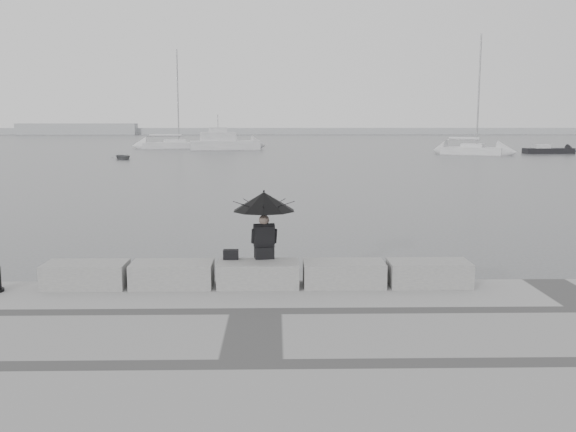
{
  "coord_description": "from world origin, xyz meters",
  "views": [
    {
      "loc": [
        0.35,
        -12.85,
        3.79
      ],
      "look_at": [
        0.66,
        3.0,
        1.4
      ],
      "focal_mm": 40.0,
      "sensor_mm": 36.0,
      "label": 1
    }
  ],
  "objects_px": {
    "seated_person": "(264,208)",
    "sailboat_left": "(175,144)",
    "small_motorboat": "(548,151)",
    "motor_cruiser": "(225,143)",
    "dinghy": "(123,157)",
    "sailboat_right": "(473,150)"
  },
  "relations": [
    {
      "from": "sailboat_right",
      "to": "small_motorboat",
      "type": "height_order",
      "value": "sailboat_right"
    },
    {
      "from": "seated_person",
      "to": "dinghy",
      "type": "relative_size",
      "value": 0.49
    },
    {
      "from": "motor_cruiser",
      "to": "small_motorboat",
      "type": "distance_m",
      "value": 38.5
    },
    {
      "from": "seated_person",
      "to": "dinghy",
      "type": "distance_m",
      "value": 51.61
    },
    {
      "from": "seated_person",
      "to": "motor_cruiser",
      "type": "relative_size",
      "value": 0.15
    },
    {
      "from": "sailboat_left",
      "to": "small_motorboat",
      "type": "xyz_separation_m",
      "value": [
        44.0,
        -13.71,
        -0.2
      ]
    },
    {
      "from": "sailboat_right",
      "to": "dinghy",
      "type": "xyz_separation_m",
      "value": [
        -36.22,
        -7.48,
        -0.3
      ]
    },
    {
      "from": "dinghy",
      "to": "sailboat_left",
      "type": "bearing_deg",
      "value": 56.82
    },
    {
      "from": "seated_person",
      "to": "sailboat_left",
      "type": "distance_m",
      "value": 73.86
    },
    {
      "from": "seated_person",
      "to": "sailboat_left",
      "type": "relative_size",
      "value": 0.11
    },
    {
      "from": "sailboat_right",
      "to": "dinghy",
      "type": "bearing_deg",
      "value": -138.21
    },
    {
      "from": "dinghy",
      "to": "sailboat_right",
      "type": "bearing_deg",
      "value": -18.0
    },
    {
      "from": "seated_person",
      "to": "small_motorboat",
      "type": "relative_size",
      "value": 0.25
    },
    {
      "from": "sailboat_left",
      "to": "small_motorboat",
      "type": "distance_m",
      "value": 46.08
    },
    {
      "from": "seated_person",
      "to": "sailboat_left",
      "type": "height_order",
      "value": "sailboat_left"
    },
    {
      "from": "small_motorboat",
      "to": "dinghy",
      "type": "distance_m",
      "value": 46.4
    },
    {
      "from": "seated_person",
      "to": "motor_cruiser",
      "type": "bearing_deg",
      "value": 85.01
    },
    {
      "from": "sailboat_left",
      "to": "sailboat_right",
      "type": "bearing_deg",
      "value": -32.43
    },
    {
      "from": "motor_cruiser",
      "to": "dinghy",
      "type": "xyz_separation_m",
      "value": [
        -8.3,
        -19.68,
        -0.65
      ]
    },
    {
      "from": "sailboat_left",
      "to": "sailboat_right",
      "type": "xyz_separation_m",
      "value": [
        34.8,
        -15.7,
        0.03
      ]
    },
    {
      "from": "seated_person",
      "to": "sailboat_left",
      "type": "xyz_separation_m",
      "value": [
        -13.06,
        72.68,
        -1.51
      ]
    },
    {
      "from": "motor_cruiser",
      "to": "sailboat_right",
      "type": "bearing_deg",
      "value": -33.91
    }
  ]
}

